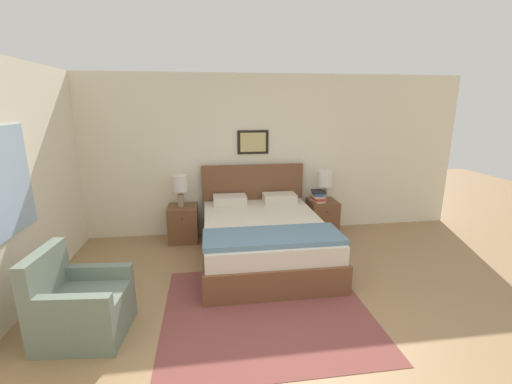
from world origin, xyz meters
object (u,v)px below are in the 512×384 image
object	(u,v)px
armchair	(80,307)
table_lamp_near_window	(180,185)
nightstand_near_window	(183,223)
nightstand_by_door	(322,217)
table_lamp_by_door	(325,180)
bed	(263,237)

from	to	relation	value
armchair	table_lamp_near_window	world-z (taller)	table_lamp_near_window
nightstand_near_window	nightstand_by_door	size ratio (longest dim) A/B	1.00
nightstand_near_window	nightstand_by_door	bearing A→B (deg)	0.00
armchair	table_lamp_by_door	bearing A→B (deg)	131.02
bed	table_lamp_by_door	world-z (taller)	bed
bed	table_lamp_near_window	distance (m)	1.56
bed	nightstand_by_door	size ratio (longest dim) A/B	3.87
nightstand_near_window	table_lamp_near_window	xyz separation A→B (m)	(-0.02, 0.00, 0.63)
nightstand_by_door	table_lamp_near_window	world-z (taller)	table_lamp_near_window
nightstand_by_door	table_lamp_by_door	xyz separation A→B (m)	(0.02, 0.00, 0.63)
nightstand_near_window	table_lamp_near_window	bearing A→B (deg)	171.08
nightstand_near_window	bed	bearing A→B (deg)	-36.42
armchair	table_lamp_by_door	xyz separation A→B (m)	(3.13, 2.25, 0.62)
armchair	nightstand_near_window	size ratio (longest dim) A/B	1.52
table_lamp_near_window	nightstand_by_door	bearing A→B (deg)	-0.07
nightstand_by_door	armchair	bearing A→B (deg)	-144.19
armchair	nightstand_near_window	xyz separation A→B (m)	(0.81, 2.24, -0.01)
bed	armchair	world-z (taller)	bed
nightstand_by_door	table_lamp_by_door	bearing A→B (deg)	8.39
bed	table_lamp_near_window	world-z (taller)	bed
table_lamp_near_window	nightstand_near_window	bearing A→B (deg)	-8.92
nightstand_near_window	nightstand_by_door	world-z (taller)	same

